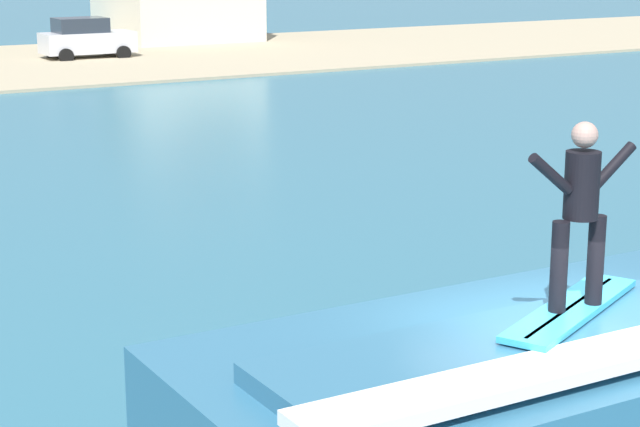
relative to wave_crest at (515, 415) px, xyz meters
name	(u,v)px	position (x,y,z in m)	size (l,w,h in m)	color
wave_crest	(515,415)	(0.00, 0.00, 0.00)	(6.46, 3.19, 1.82)	#2E6584
surfboard	(571,309)	(0.52, -0.13, 1.00)	(2.26, 1.41, 0.06)	#33A5CC
surfer	(581,205)	(0.53, -0.17, 2.00)	(1.25, 0.32, 1.74)	black
car_far_shore	(86,39)	(9.73, 40.75, 0.08)	(4.00, 2.06, 1.86)	silver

